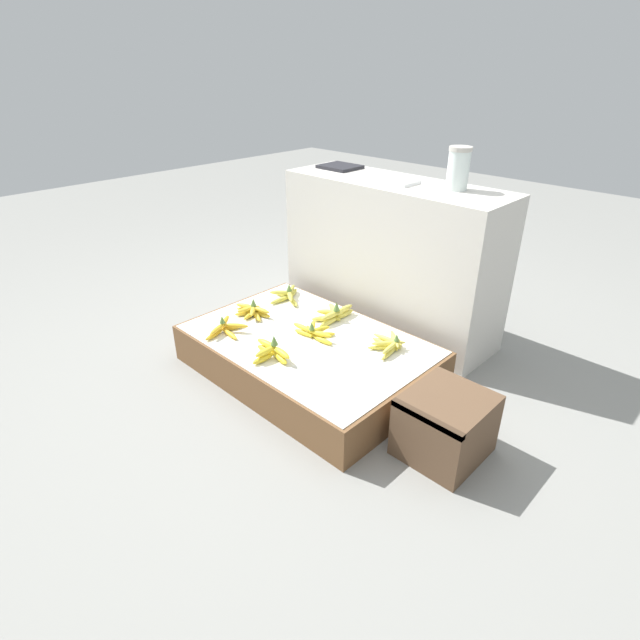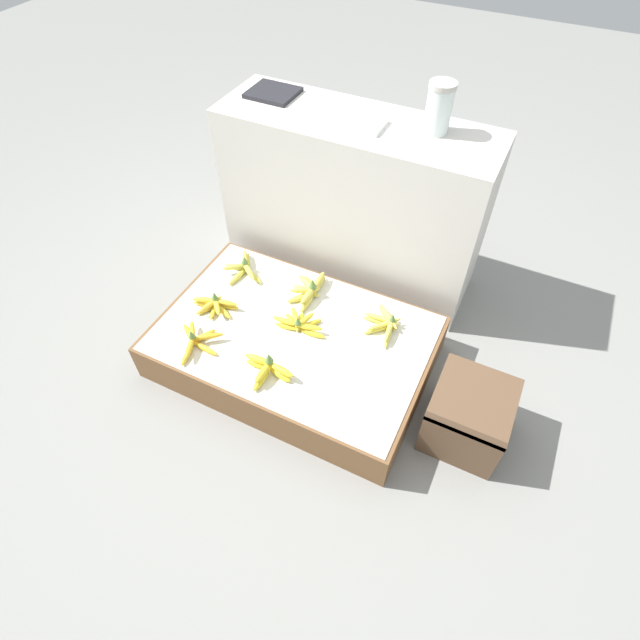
# 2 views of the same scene
# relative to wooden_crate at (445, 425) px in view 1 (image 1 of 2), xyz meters

# --- Properties ---
(ground_plane) EXTENTS (10.00, 10.00, 0.00)m
(ground_plane) POSITION_rel_wooden_crate_xyz_m (-0.78, 0.03, -0.13)
(ground_plane) COLOR gray
(display_platform) EXTENTS (1.16, 0.77, 0.19)m
(display_platform) POSITION_rel_wooden_crate_xyz_m (-0.78, 0.03, -0.03)
(display_platform) COLOR brown
(display_platform) RESTS_ON ground_plane
(back_vendor_table) EXTENTS (1.22, 0.40, 0.82)m
(back_vendor_table) POSITION_rel_wooden_crate_xyz_m (-0.81, 0.69, 0.28)
(back_vendor_table) COLOR beige
(back_vendor_table) RESTS_ON ground_plane
(wooden_crate) EXTENTS (0.29, 0.32, 0.26)m
(wooden_crate) POSITION_rel_wooden_crate_xyz_m (0.00, 0.00, 0.00)
(wooden_crate) COLOR brown
(wooden_crate) RESTS_ON ground_plane
(banana_bunch_front_left) EXTENTS (0.23, 0.23, 0.08)m
(banana_bunch_front_left) POSITION_rel_wooden_crate_xyz_m (-1.11, -0.21, 0.09)
(banana_bunch_front_left) COLOR gold
(banana_bunch_front_left) RESTS_ON display_platform
(banana_bunch_front_midleft) EXTENTS (0.23, 0.14, 0.10)m
(banana_bunch_front_midleft) POSITION_rel_wooden_crate_xyz_m (-0.77, -0.21, 0.10)
(banana_bunch_front_midleft) COLOR yellow
(banana_bunch_front_midleft) RESTS_ON display_platform
(banana_bunch_middle_left) EXTENTS (0.21, 0.13, 0.09)m
(banana_bunch_middle_left) POSITION_rel_wooden_crate_xyz_m (-1.15, -0.01, 0.09)
(banana_bunch_middle_left) COLOR gold
(banana_bunch_middle_left) RESTS_ON display_platform
(banana_bunch_middle_midleft) EXTENTS (0.24, 0.13, 0.09)m
(banana_bunch_middle_midleft) POSITION_rel_wooden_crate_xyz_m (-0.77, 0.06, 0.09)
(banana_bunch_middle_midleft) COLOR yellow
(banana_bunch_middle_midleft) RESTS_ON display_platform
(banana_bunch_back_left) EXTENTS (0.22, 0.24, 0.09)m
(banana_bunch_back_left) POSITION_rel_wooden_crate_xyz_m (-1.17, 0.25, 0.09)
(banana_bunch_back_left) COLOR gold
(banana_bunch_back_left) RESTS_ON display_platform
(banana_bunch_back_midleft) EXTENTS (0.14, 0.25, 0.10)m
(banana_bunch_back_midleft) POSITION_rel_wooden_crate_xyz_m (-0.82, 0.26, 0.09)
(banana_bunch_back_midleft) COLOR #DBCC4C
(banana_bunch_back_midleft) RESTS_ON display_platform
(banana_bunch_back_midright) EXTENTS (0.17, 0.23, 0.08)m
(banana_bunch_back_midright) POSITION_rel_wooden_crate_xyz_m (-0.44, 0.23, 0.09)
(banana_bunch_back_midright) COLOR #DBCC4C
(banana_bunch_back_midright) RESTS_ON display_platform
(glass_jar) EXTENTS (0.11, 0.11, 0.20)m
(glass_jar) POSITION_rel_wooden_crate_xyz_m (-0.49, 0.74, 0.79)
(glass_jar) COLOR silver
(glass_jar) RESTS_ON back_vendor_table
(foam_tray_white) EXTENTS (0.25, 0.14, 0.02)m
(foam_tray_white) POSITION_rel_wooden_crate_xyz_m (-0.81, 0.66, 0.70)
(foam_tray_white) COLOR white
(foam_tray_white) RESTS_ON back_vendor_table
(foam_tray_dark) EXTENTS (0.21, 0.19, 0.02)m
(foam_tray_dark) POSITION_rel_wooden_crate_xyz_m (-1.24, 0.74, 0.70)
(foam_tray_dark) COLOR #232328
(foam_tray_dark) RESTS_ON back_vendor_table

